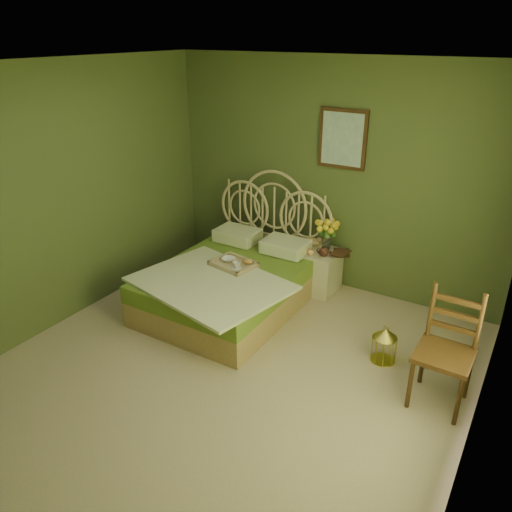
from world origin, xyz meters
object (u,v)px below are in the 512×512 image
Objects in this scene: bed at (233,280)px; nightstand at (319,263)px; chair at (448,342)px; birdcage at (384,345)px.

nightstand is (0.67, 0.80, 0.05)m from bed.
bed is 2.39m from chair.
bed is 1.05m from nightstand.
bed is 2.16× the size of chair.
bed is 2.28× the size of nightstand.
bed is at bearing 174.70° from birdcage.
chair is at bearing -35.81° from nightstand.
bed reaches higher than chair.
bed is 6.17× the size of birdcage.
nightstand is at bearing 139.01° from birdcage.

